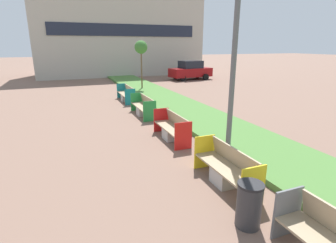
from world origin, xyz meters
name	(u,v)px	position (x,y,z in m)	size (l,w,h in m)	color
planter_grass_strip	(211,123)	(3.20, 12.00, 0.09)	(2.80, 120.00, 0.18)	#4C7A38
building_backdrop	(120,36)	(4.00, 34.24, 4.40)	(18.16, 6.80, 8.79)	#B2AD9E
bench_yellow_frame	(226,170)	(0.94, 7.51, 0.37)	(0.65, 2.10, 0.94)	#ADA8A0
bench_red_frame	(172,130)	(0.94, 11.00, 0.37)	(0.65, 2.14, 0.94)	#ADA8A0
bench_green_frame	(143,108)	(0.94, 14.68, 0.37)	(0.65, 2.31, 0.94)	#ADA8A0
bench_teal_frame	(126,95)	(0.94, 18.38, 0.38)	(0.65, 2.38, 0.94)	#ADA8A0
litter_bin	(249,205)	(0.44, 6.01, 0.45)	(0.49, 0.49, 0.90)	#2D2D30
street_lamp_post	(236,26)	(1.55, 8.37, 3.79)	(0.24, 0.44, 6.83)	#56595B
sapling_tree_far	(141,48)	(2.99, 21.96, 3.15)	(0.95, 0.95, 3.68)	brown
parked_car_distant	(191,70)	(9.35, 26.44, 0.91)	(4.37, 2.20, 1.86)	maroon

